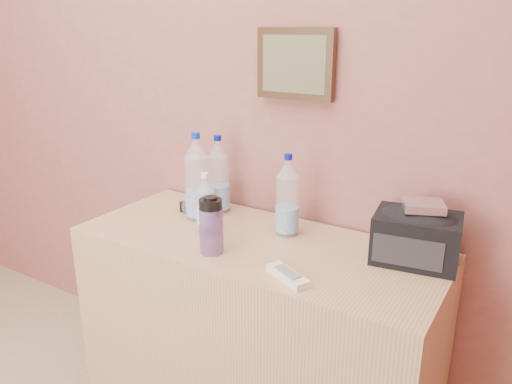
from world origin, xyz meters
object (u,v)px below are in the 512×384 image
Objects in this scene: pet_large_c at (287,199)px; pet_small at (206,207)px; dresser at (256,339)px; sunglasses at (199,208)px; ac_remote at (288,276)px; nalgene_bottle at (211,225)px; foil_packet at (424,206)px; toiletry_bag at (417,235)px; pet_large_a at (197,181)px; pet_large_b at (218,178)px.

pet_large_c is 0.29m from pet_small.
sunglasses reaches higher than dresser.
ac_remote reaches higher than dresser.
foil_packet reaches higher than nalgene_bottle.
nalgene_bottle is 1.61× the size of foil_packet.
pet_large_c reaches higher than toiletry_bag.
dresser is 8.23× the size of ac_remote.
pet_large_c reaches higher than foil_packet.
toiletry_bag is at bearing -177.79° from foil_packet.
pet_large_b is at bearing 79.05° from pet_large_a.
pet_large_c reaches higher than dresser.
nalgene_bottle is at bearing -154.11° from foil_packet.
toiletry_bag is (0.29, 0.32, 0.08)m from ac_remote.
sunglasses is at bearing -178.40° from foil_packet.
pet_large_b is 0.64m from ac_remote.
pet_large_a reaches higher than toiletry_bag.
nalgene_bottle is at bearing -160.12° from ac_remote.
nalgene_bottle is 0.32m from ac_remote.
pet_large_a is 0.32m from nalgene_bottle.
foil_packet reaches higher than toiletry_bag.
pet_large_a is at bearing 138.79° from pet_small.
nalgene_bottle reaches higher than ac_remote.
toiletry_bag is at bearing -2.73° from pet_large_b.
pet_large_a is 2.16× the size of ac_remote.
pet_large_b reaches higher than pet_large_c.
pet_large_a reaches higher than sunglasses.
nalgene_bottle is at bearing -46.69° from pet_small.
dresser is 0.54m from pet_small.
foil_packet is at bearing -6.14° from toiletry_bag.
toiletry_bag is 0.10m from foil_packet.
toiletry_bag is at bearing 26.29° from nalgene_bottle.
pet_large_b reaches higher than ac_remote.
toiletry_bag is at bearing -17.78° from sunglasses.
pet_large_c is 0.30m from nalgene_bottle.
foil_packet is at bearing -2.66° from pet_large_b.
sunglasses is (-0.40, -0.00, -0.11)m from pet_large_c.
foil_packet is at bearing 25.89° from nalgene_bottle.
pet_large_c is (0.35, -0.06, -0.01)m from pet_large_b.
pet_large_a reaches higher than pet_small.
pet_small is 1.44× the size of ac_remote.
pet_large_c is at bearing 144.68° from ac_remote.
nalgene_bottle is 0.66m from toiletry_bag.
nalgene_bottle is 0.38m from sunglasses.
pet_large_b reaches higher than sunglasses.
dresser is 3.82× the size of pet_large_a.
pet_large_b is 2.01× the size of sunglasses.
sunglasses is (-0.27, 0.27, -0.08)m from nalgene_bottle.
pet_large_b is at bearing 169.96° from pet_large_c.
foil_packet reaches higher than sunglasses.
dresser is 0.64m from pet_large_a.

